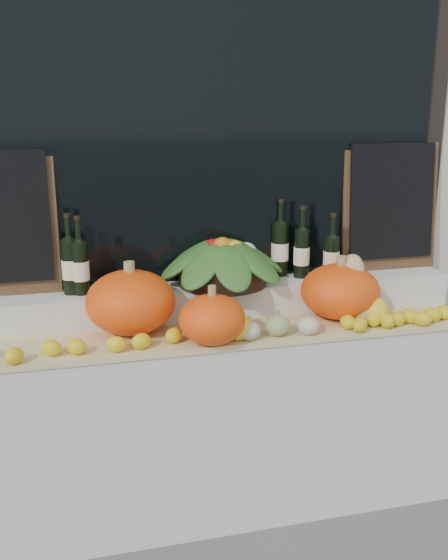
{
  "coord_description": "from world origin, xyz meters",
  "views": [
    {
      "loc": [
        -0.62,
        -1.02,
        1.84
      ],
      "look_at": [
        0.0,
        1.45,
        1.12
      ],
      "focal_mm": 40.0,
      "sensor_mm": 36.0,
      "label": 1
    }
  ],
  "objects_px": {
    "pumpkin_right": "(340,291)",
    "butternut_squash": "(357,294)",
    "produce_bowl": "(223,261)",
    "pumpkin_left": "(131,302)",
    "wine_bottle_tall": "(280,248)"
  },
  "relations": [
    {
      "from": "pumpkin_right",
      "to": "butternut_squash",
      "type": "height_order",
      "value": "butternut_squash"
    },
    {
      "from": "pumpkin_right",
      "to": "produce_bowl",
      "type": "distance_m",
      "value": 0.55
    },
    {
      "from": "pumpkin_left",
      "to": "produce_bowl",
      "type": "xyz_separation_m",
      "value": [
        0.44,
        0.17,
        0.11
      ]
    },
    {
      "from": "produce_bowl",
      "to": "butternut_squash",
      "type": "bearing_deg",
      "value": -25.28
    },
    {
      "from": "pumpkin_right",
      "to": "butternut_squash",
      "type": "relative_size",
      "value": 1.23
    },
    {
      "from": "pumpkin_left",
      "to": "produce_bowl",
      "type": "distance_m",
      "value": 0.48
    },
    {
      "from": "pumpkin_right",
      "to": "produce_bowl",
      "type": "height_order",
      "value": "produce_bowl"
    },
    {
      "from": "butternut_squash",
      "to": "wine_bottle_tall",
      "type": "bearing_deg",
      "value": 125.17
    },
    {
      "from": "pumpkin_right",
      "to": "produce_bowl",
      "type": "relative_size",
      "value": 0.58
    },
    {
      "from": "pumpkin_right",
      "to": "produce_bowl",
      "type": "xyz_separation_m",
      "value": [
        -0.49,
        0.2,
        0.12
      ]
    },
    {
      "from": "butternut_squash",
      "to": "wine_bottle_tall",
      "type": "distance_m",
      "value": 0.45
    },
    {
      "from": "pumpkin_left",
      "to": "wine_bottle_tall",
      "type": "distance_m",
      "value": 0.8
    },
    {
      "from": "pumpkin_left",
      "to": "butternut_squash",
      "type": "bearing_deg",
      "value": -5.45
    },
    {
      "from": "pumpkin_left",
      "to": "wine_bottle_tall",
      "type": "relative_size",
      "value": 1.02
    },
    {
      "from": "pumpkin_left",
      "to": "pumpkin_right",
      "type": "height_order",
      "value": "pumpkin_left"
    }
  ]
}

